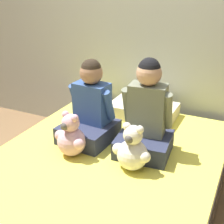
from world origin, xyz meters
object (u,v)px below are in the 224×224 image
Objects in this scene: child_on_left at (90,110)px; pillow_at_headboard at (143,110)px; teddy_bear_held_by_left_child at (71,137)px; teddy_bear_held_by_right_child at (132,150)px; bed at (99,188)px; child_on_right at (146,117)px.

child_on_left is 0.60m from pillow_at_headboard.
teddy_bear_held_by_left_child is 0.43m from teddy_bear_held_by_right_child.
teddy_bear_held_by_left_child is at bearing -105.10° from pillow_at_headboard.
bed is 0.85m from pillow_at_headboard.
child_on_right reaches higher than teddy_bear_held_by_right_child.
bed is at bearing -49.30° from child_on_left.
teddy_bear_held_by_left_child is (-0.42, -0.26, -0.13)m from child_on_right.
child_on_right reaches higher than child_on_left.
child_on_right is 1.17× the size of pillow_at_headboard.
child_on_left is 0.50m from teddy_bear_held_by_right_child.
pillow_at_headboard is (0.21, 0.53, -0.17)m from child_on_left.
teddy_bear_held_by_right_child is 0.80m from pillow_at_headboard.
teddy_bear_held_by_left_child is at bearing -154.29° from child_on_right.
teddy_bear_held_by_right_child is (0.00, -0.24, -0.13)m from child_on_right.
child_on_right reaches higher than bed.
teddy_bear_held_by_right_child is at bearing -25.07° from child_on_left.
bed is 3.45× the size of child_on_left.
child_on_right is 0.51m from teddy_bear_held_by_left_child.
pillow_at_headboard is (-0.21, 0.77, -0.07)m from teddy_bear_held_by_right_child.
bed is 0.54m from child_on_left.
child_on_left is at bearing 156.24° from teddy_bear_held_by_right_child.
child_on_right reaches higher than pillow_at_headboard.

